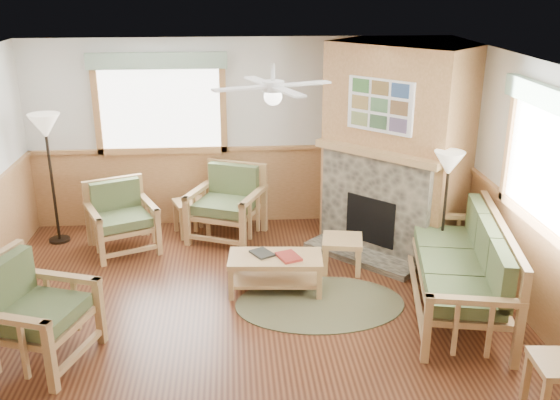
{
  "coord_description": "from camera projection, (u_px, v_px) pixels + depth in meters",
  "views": [
    {
      "loc": [
        -0.11,
        -5.76,
        3.51
      ],
      "look_at": [
        0.4,
        0.7,
        1.15
      ],
      "focal_mm": 40.0,
      "sensor_mm": 36.0,
      "label": 1
    }
  ],
  "objects": [
    {
      "name": "floor",
      "position": [
        248.0,
        326.0,
        6.61
      ],
      "size": [
        6.0,
        6.0,
        0.01
      ],
      "primitive_type": "cube",
      "color": "#4D2715",
      "rests_on": "ground"
    },
    {
      "name": "ceiling",
      "position": [
        242.0,
        68.0,
        5.69
      ],
      "size": [
        6.0,
        6.0,
        0.01
      ],
      "primitive_type": "cube",
      "color": "white",
      "rests_on": "floor"
    },
    {
      "name": "wall_back",
      "position": [
        240.0,
        133.0,
        8.96
      ],
      "size": [
        6.0,
        0.02,
        2.7
      ],
      "primitive_type": "cube",
      "color": "silver",
      "rests_on": "floor"
    },
    {
      "name": "wall_right",
      "position": [
        539.0,
        198.0,
        6.37
      ],
      "size": [
        0.02,
        6.0,
        2.7
      ],
      "primitive_type": "cube",
      "color": "silver",
      "rests_on": "floor"
    },
    {
      "name": "wainscot",
      "position": [
        247.0,
        279.0,
        6.42
      ],
      "size": [
        6.0,
        6.0,
        1.1
      ],
      "primitive_type": null,
      "color": "#AB7746",
      "rests_on": "floor"
    },
    {
      "name": "fireplace",
      "position": [
        396.0,
        148.0,
        8.22
      ],
      "size": [
        3.11,
        3.11,
        2.7
      ],
      "primitive_type": null,
      "rotation": [
        0.0,
        0.0,
        -0.79
      ],
      "color": "#AB7746",
      "rests_on": "floor"
    },
    {
      "name": "window_back",
      "position": [
        157.0,
        50.0,
        8.43
      ],
      "size": [
        1.9,
        0.16,
        1.5
      ],
      "primitive_type": null,
      "color": "white",
      "rests_on": "wall_back"
    },
    {
      "name": "ceiling_fan",
      "position": [
        273.0,
        67.0,
        6.0
      ],
      "size": [
        1.59,
        1.59,
        0.36
      ],
      "primitive_type": null,
      "rotation": [
        0.0,
        0.0,
        0.35
      ],
      "color": "white",
      "rests_on": "ceiling"
    },
    {
      "name": "sofa",
      "position": [
        458.0,
        267.0,
        6.78
      ],
      "size": [
        2.36,
        1.34,
        1.02
      ],
      "primitive_type": null,
      "rotation": [
        0.0,
        0.0,
        -1.77
      ],
      "color": "tan",
      "rests_on": "floor"
    },
    {
      "name": "armchair_back_left",
      "position": [
        122.0,
        218.0,
        8.27
      ],
      "size": [
        1.07,
        1.07,
        0.91
      ],
      "primitive_type": null,
      "rotation": [
        0.0,
        0.0,
        0.41
      ],
      "color": "tan",
      "rests_on": "floor"
    },
    {
      "name": "armchair_back_right",
      "position": [
        226.0,
        204.0,
        8.64
      ],
      "size": [
        1.18,
        1.18,
        1.0
      ],
      "primitive_type": null,
      "rotation": [
        0.0,
        0.0,
        -0.41
      ],
      "color": "tan",
      "rests_on": "floor"
    },
    {
      "name": "armchair_left",
      "position": [
        35.0,
        312.0,
        5.86
      ],
      "size": [
        1.16,
        1.16,
        1.02
      ],
      "primitive_type": null,
      "rotation": [
        0.0,
        0.0,
        1.23
      ],
      "color": "tan",
      "rests_on": "floor"
    },
    {
      "name": "coffee_table",
      "position": [
        275.0,
        273.0,
        7.28
      ],
      "size": [
        1.12,
        0.63,
        0.43
      ],
      "primitive_type": null,
      "rotation": [
        0.0,
        0.0,
        -0.08
      ],
      "color": "tan",
      "rests_on": "floor"
    },
    {
      "name": "end_table_chairs",
      "position": [
        191.0,
        217.0,
        8.86
      ],
      "size": [
        0.56,
        0.55,
        0.5
      ],
      "primitive_type": null,
      "rotation": [
        0.0,
        0.0,
        0.33
      ],
      "color": "tan",
      "rests_on": "floor"
    },
    {
      "name": "end_table_sofa",
      "position": [
        559.0,
        388.0,
        5.19
      ],
      "size": [
        0.5,
        0.49,
        0.53
      ],
      "primitive_type": null,
      "rotation": [
        0.0,
        0.0,
        -0.07
      ],
      "color": "tan",
      "rests_on": "floor"
    },
    {
      "name": "footstool",
      "position": [
        342.0,
        254.0,
        7.79
      ],
      "size": [
        0.57,
        0.57,
        0.42
      ],
      "primitive_type": null,
      "rotation": [
        0.0,
        0.0,
        -0.18
      ],
      "color": "tan",
      "rests_on": "floor"
    },
    {
      "name": "braided_rug",
      "position": [
        320.0,
        303.0,
        7.03
      ],
      "size": [
        2.27,
        2.27,
        0.01
      ],
      "primitive_type": "cylinder",
      "rotation": [
        0.0,
        0.0,
        0.21
      ],
      "color": "#4E4C31",
      "rests_on": "floor"
    },
    {
      "name": "floor_lamp_left",
      "position": [
        52.0,
        179.0,
        8.39
      ],
      "size": [
        0.46,
        0.46,
        1.81
      ],
      "primitive_type": null,
      "rotation": [
        0.0,
        0.0,
        0.13
      ],
      "color": "black",
      "rests_on": "floor"
    },
    {
      "name": "floor_lamp_right",
      "position": [
        444.0,
        214.0,
        7.49
      ],
      "size": [
        0.46,
        0.46,
        1.58
      ],
      "primitive_type": null,
      "rotation": [
        0.0,
        0.0,
        0.35
      ],
      "color": "black",
      "rests_on": "floor"
    },
    {
      "name": "book_red",
      "position": [
        289.0,
        255.0,
        7.16
      ],
      "size": [
        0.31,
        0.36,
        0.03
      ],
      "primitive_type": "cube",
      "rotation": [
        0.0,
        0.0,
        0.35
      ],
      "color": "maroon",
      "rests_on": "coffee_table"
    },
    {
      "name": "book_dark",
      "position": [
        262.0,
        252.0,
        7.25
      ],
      "size": [
        0.31,
        0.33,
        0.03
      ],
      "primitive_type": "cube",
      "rotation": [
        0.0,
        0.0,
        0.53
      ],
      "color": "black",
      "rests_on": "coffee_table"
    }
  ]
}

